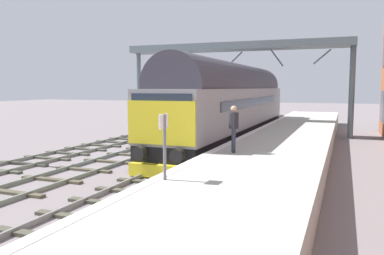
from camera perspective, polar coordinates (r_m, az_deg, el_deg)
name	(u,v)px	position (r m, az deg, el deg)	size (l,w,h in m)	color
ground_plane	(197,161)	(17.70, 0.73, -4.84)	(140.00, 140.00, 0.00)	slate
track_main	(197,159)	(17.69, 0.73, -4.67)	(2.50, 60.00, 0.15)	slate
track_adjacent_west	(130,155)	(19.14, -8.96, -3.92)	(2.50, 60.00, 0.15)	gray
track_adjacent_far_west	(77,151)	(20.88, -16.42, -3.28)	(2.50, 60.00, 0.15)	gray
station_platform	(278,155)	(16.71, 12.39, -3.87)	(4.00, 44.00, 1.01)	#B1B4AB
diesel_locomotive	(231,101)	(22.77, 5.73, 3.81)	(2.74, 19.08, 4.68)	black
platform_number_sign	(164,136)	(9.66, -4.08, -1.19)	(0.10, 0.44, 1.62)	slate
waiting_passenger	(234,124)	(13.80, 6.07, 0.45)	(0.44, 0.48, 1.64)	#2D2F3F
overhead_footbridge	(235,51)	(28.29, 6.28, 11.02)	(15.87, 2.00, 6.38)	slate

